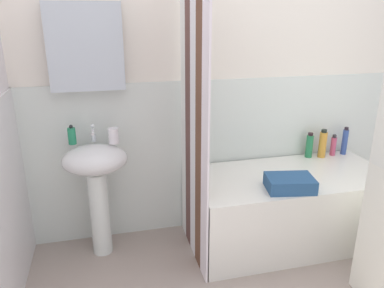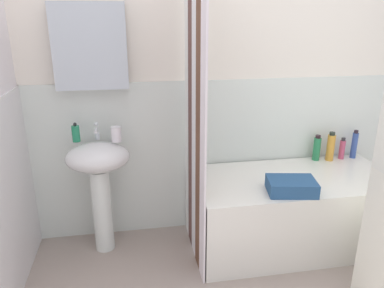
{
  "view_description": "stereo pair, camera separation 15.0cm",
  "coord_description": "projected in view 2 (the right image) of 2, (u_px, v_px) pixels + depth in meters",
  "views": [
    {
      "loc": [
        -0.96,
        -1.39,
        1.64
      ],
      "look_at": [
        -0.42,
        0.78,
        0.87
      ],
      "focal_mm": 34.6,
      "sensor_mm": 36.0,
      "label": 1
    },
    {
      "loc": [
        -0.81,
        -1.43,
        1.64
      ],
      "look_at": [
        -0.42,
        0.78,
        0.87
      ],
      "focal_mm": 34.6,
      "sensor_mm": 36.0,
      "label": 2
    }
  ],
  "objects": [
    {
      "name": "wall_back_tiled",
      "position": [
        228.0,
        87.0,
        2.79
      ],
      "size": [
        3.6,
        0.18,
        2.4
      ],
      "color": "white",
      "rests_on": "ground_plane"
    },
    {
      "name": "shower_curtain",
      "position": [
        194.0,
        121.0,
        2.41
      ],
      "size": [
        0.01,
        0.71,
        2.0
      ],
      "color": "white",
      "rests_on": "ground_plane"
    },
    {
      "name": "bathtub",
      "position": [
        292.0,
        210.0,
        2.77
      ],
      "size": [
        1.47,
        0.71,
        0.54
      ],
      "primitive_type": "cube",
      "color": "white",
      "rests_on": "ground_plane"
    },
    {
      "name": "lotion_bottle",
      "position": [
        342.0,
        149.0,
        3.01
      ],
      "size": [
        0.04,
        0.04,
        0.18
      ],
      "color": "#C2496D",
      "rests_on": "bathtub"
    },
    {
      "name": "sink",
      "position": [
        99.0,
        173.0,
        2.59
      ],
      "size": [
        0.44,
        0.34,
        0.83
      ],
      "color": "silver",
      "rests_on": "ground_plane"
    },
    {
      "name": "soap_dispenser",
      "position": [
        76.0,
        133.0,
        2.54
      ],
      "size": [
        0.05,
        0.05,
        0.14
      ],
      "color": "#218156",
      "rests_on": "sink"
    },
    {
      "name": "toothbrush_cup",
      "position": [
        116.0,
        134.0,
        2.54
      ],
      "size": [
        0.07,
        0.07,
        0.11
      ],
      "primitive_type": "cylinder",
      "color": "silver",
      "rests_on": "sink"
    },
    {
      "name": "body_wash_bottle",
      "position": [
        354.0,
        145.0,
        3.02
      ],
      "size": [
        0.05,
        0.05,
        0.24
      ],
      "color": "#344E98",
      "rests_on": "bathtub"
    },
    {
      "name": "towel_folded",
      "position": [
        291.0,
        186.0,
        2.43
      ],
      "size": [
        0.35,
        0.27,
        0.09
      ],
      "primitive_type": "cube",
      "rotation": [
        0.0,
        0.0,
        -0.19
      ],
      "color": "#284F7E",
      "rests_on": "bathtub"
    },
    {
      "name": "faucet",
      "position": [
        97.0,
        132.0,
        2.57
      ],
      "size": [
        0.03,
        0.12,
        0.12
      ],
      "color": "silver",
      "rests_on": "sink"
    },
    {
      "name": "conditioner_bottle",
      "position": [
        317.0,
        148.0,
        2.97
      ],
      "size": [
        0.06,
        0.06,
        0.21
      ],
      "color": "#27804E",
      "rests_on": "bathtub"
    },
    {
      "name": "shampoo_bottle",
      "position": [
        331.0,
        147.0,
        2.96
      ],
      "size": [
        0.06,
        0.06,
        0.24
      ],
      "color": "gold",
      "rests_on": "bathtub"
    }
  ]
}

